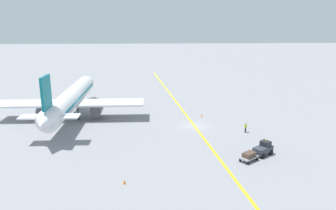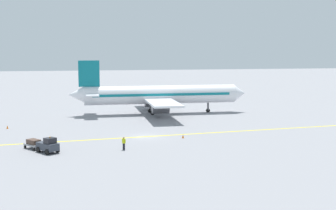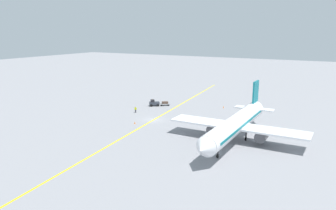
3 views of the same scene
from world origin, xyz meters
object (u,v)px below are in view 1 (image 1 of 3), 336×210
object	(u,v)px
baggage_cart_trailing	(249,156)
traffic_cone_mid_apron	(202,116)
airplane_at_gate	(71,99)
baggage_tug_dark	(263,149)
traffic_cone_near_nose	(124,182)
ground_crew_worker	(246,127)

from	to	relation	value
baggage_cart_trailing	traffic_cone_mid_apron	bearing A→B (deg)	99.41
airplane_at_gate	traffic_cone_mid_apron	distance (m)	25.60
airplane_at_gate	baggage_tug_dark	size ratio (longest dim) A/B	10.75
baggage_cart_trailing	traffic_cone_mid_apron	xyz separation A→B (m)	(-3.42, 20.62, -0.49)
traffic_cone_near_nose	airplane_at_gate	bearing A→B (deg)	114.68
ground_crew_worker	traffic_cone_near_nose	world-z (taller)	ground_crew_worker
airplane_at_gate	traffic_cone_near_nose	distance (m)	29.91
ground_crew_worker	traffic_cone_near_nose	distance (m)	25.63
baggage_tug_dark	traffic_cone_near_nose	world-z (taller)	baggage_tug_dark
ground_crew_worker	traffic_cone_mid_apron	size ratio (longest dim) A/B	3.05
traffic_cone_near_nose	traffic_cone_mid_apron	world-z (taller)	same
airplane_at_gate	baggage_cart_trailing	bearing A→B (deg)	-36.60
baggage_cart_trailing	traffic_cone_near_nose	world-z (taller)	baggage_cart_trailing
airplane_at_gate	ground_crew_worker	bearing A→B (deg)	-17.47
airplane_at_gate	traffic_cone_near_nose	bearing A→B (deg)	-65.32
traffic_cone_mid_apron	traffic_cone_near_nose	bearing A→B (deg)	-116.26
baggage_tug_dark	traffic_cone_mid_apron	size ratio (longest dim) A/B	5.99
ground_crew_worker	traffic_cone_mid_apron	xyz separation A→B (m)	(-6.14, 9.16, -0.63)
baggage_tug_dark	ground_crew_worker	bearing A→B (deg)	89.37
traffic_cone_near_nose	traffic_cone_mid_apron	bearing A→B (deg)	63.74
airplane_at_gate	baggage_cart_trailing	xyz separation A→B (m)	(28.78, -21.37, -2.95)
ground_crew_worker	baggage_cart_trailing	bearing A→B (deg)	-103.37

